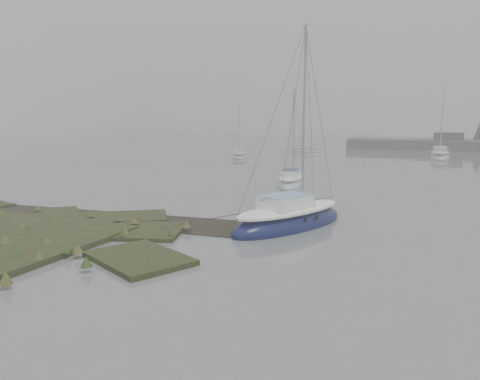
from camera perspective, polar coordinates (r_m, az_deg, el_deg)
ground at (r=44.41m, az=10.95°, el=2.59°), size 160.00×160.00×0.00m
sailboat_main at (r=20.76m, az=6.03°, el=-3.70°), size 4.62×7.00×9.42m
sailboat_white at (r=33.21m, az=6.29°, el=0.97°), size 2.64×5.50×7.45m
sailboat_far_a at (r=54.98m, az=-0.09°, el=4.18°), size 3.51×5.17×6.97m
sailboat_far_b at (r=58.49m, az=23.15°, el=3.81°), size 2.35×6.48×9.04m
sailboat_far_c at (r=64.61m, az=8.03°, el=4.79°), size 4.31×1.51×6.04m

